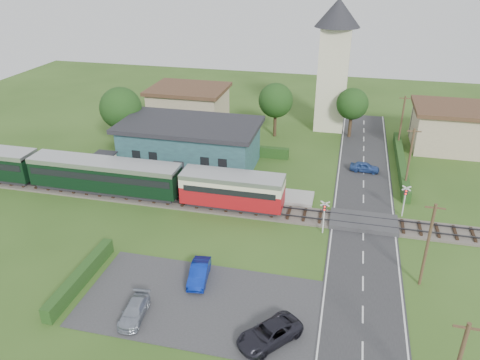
% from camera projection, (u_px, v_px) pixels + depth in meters
% --- Properties ---
extents(ground, '(120.00, 120.00, 0.00)m').
position_uv_depth(ground, '(254.00, 222.00, 44.02)').
color(ground, '#2D4C19').
extents(railway_track, '(76.00, 3.20, 0.49)m').
position_uv_depth(railway_track, '(258.00, 211.00, 45.72)').
color(railway_track, '#4C443D').
rests_on(railway_track, ground).
extents(road, '(6.00, 70.00, 0.05)m').
position_uv_depth(road, '(363.00, 235.00, 41.91)').
color(road, '#28282B').
rests_on(road, ground).
extents(car_park, '(17.00, 9.00, 0.08)m').
position_uv_depth(car_park, '(200.00, 303.00, 33.84)').
color(car_park, '#333335').
rests_on(car_park, ground).
extents(crossing_deck, '(6.20, 3.40, 0.45)m').
position_uv_depth(crossing_deck, '(364.00, 222.00, 43.57)').
color(crossing_deck, '#333335').
rests_on(crossing_deck, ground).
extents(platform, '(30.00, 3.00, 0.45)m').
position_uv_depth(platform, '(174.00, 185.00, 50.56)').
color(platform, gray).
rests_on(platform, ground).
extents(equipment_hut, '(2.30, 2.30, 2.55)m').
position_uv_depth(equipment_hut, '(105.00, 165.00, 51.57)').
color(equipment_hut, beige).
rests_on(equipment_hut, platform).
extents(station_building, '(16.00, 9.00, 5.30)m').
position_uv_depth(station_building, '(190.00, 144.00, 54.53)').
color(station_building, '#326B70').
rests_on(station_building, ground).
extents(train, '(43.20, 2.90, 3.40)m').
position_uv_depth(train, '(77.00, 172.00, 48.88)').
color(train, '#232328').
rests_on(train, ground).
extents(church_tower, '(6.00, 6.00, 17.60)m').
position_uv_depth(church_tower, '(335.00, 56.00, 62.91)').
color(church_tower, beige).
rests_on(church_tower, ground).
extents(house_west, '(10.80, 8.80, 5.50)m').
position_uv_depth(house_west, '(189.00, 106.00, 67.76)').
color(house_west, tan).
rests_on(house_west, ground).
extents(house_east, '(8.80, 8.80, 5.50)m').
position_uv_depth(house_east, '(447.00, 127.00, 59.55)').
color(house_east, tan).
rests_on(house_east, ground).
extents(hedge_carpark, '(0.80, 9.00, 1.20)m').
position_uv_depth(hedge_carpark, '(81.00, 277.00, 35.59)').
color(hedge_carpark, '#193814').
rests_on(hedge_carpark, ground).
extents(hedge_roadside, '(0.80, 18.00, 1.20)m').
position_uv_depth(hedge_roadside, '(401.00, 163.00, 54.75)').
color(hedge_roadside, '#193814').
rests_on(hedge_roadside, ground).
extents(hedge_station, '(22.00, 0.80, 1.30)m').
position_uv_depth(hedge_station, '(203.00, 146.00, 59.36)').
color(hedge_station, '#193814').
rests_on(hedge_station, ground).
extents(tree_a, '(5.20, 5.20, 8.00)m').
position_uv_depth(tree_a, '(121.00, 108.00, 58.07)').
color(tree_a, '#332316').
rests_on(tree_a, ground).
extents(tree_b, '(4.60, 4.60, 7.34)m').
position_uv_depth(tree_b, '(276.00, 101.00, 62.31)').
color(tree_b, '#332316').
rests_on(tree_b, ground).
extents(tree_c, '(4.20, 4.20, 6.78)m').
position_uv_depth(tree_c, '(352.00, 104.00, 62.12)').
color(tree_c, '#332316').
rests_on(tree_c, ground).
extents(utility_pole_b, '(1.40, 0.22, 7.00)m').
position_uv_depth(utility_pole_b, '(428.00, 244.00, 34.21)').
color(utility_pole_b, '#473321').
rests_on(utility_pole_b, ground).
extents(utility_pole_c, '(1.40, 0.22, 7.00)m').
position_uv_depth(utility_pole_c, '(409.00, 159.00, 48.18)').
color(utility_pole_c, '#473321').
rests_on(utility_pole_c, ground).
extents(utility_pole_d, '(1.40, 0.22, 7.00)m').
position_uv_depth(utility_pole_d, '(401.00, 122.00, 58.65)').
color(utility_pole_d, '#473321').
rests_on(utility_pole_d, ground).
extents(crossing_signal_near, '(0.84, 0.28, 3.28)m').
position_uv_depth(crossing_signal_near, '(324.00, 212.00, 41.38)').
color(crossing_signal_near, silver).
rests_on(crossing_signal_near, ground).
extents(crossing_signal_far, '(0.84, 0.28, 3.28)m').
position_uv_depth(crossing_signal_far, '(405.00, 196.00, 44.06)').
color(crossing_signal_far, silver).
rests_on(crossing_signal_far, ground).
extents(streetlamp_west, '(0.30, 0.30, 5.15)m').
position_uv_depth(streetlamp_west, '(129.00, 111.00, 64.76)').
color(streetlamp_west, '#3F3F47').
rests_on(streetlamp_west, ground).
extents(streetlamp_east, '(0.30, 0.30, 5.15)m').
position_uv_depth(streetlamp_east, '(412.00, 115.00, 62.90)').
color(streetlamp_east, '#3F3F47').
rests_on(streetlamp_east, ground).
extents(car_on_road, '(3.38, 1.52, 1.13)m').
position_uv_depth(car_on_road, '(365.00, 167.00, 53.73)').
color(car_on_road, '#2A4A92').
rests_on(car_on_road, road).
extents(car_park_blue, '(1.83, 3.93, 1.25)m').
position_uv_depth(car_park_blue, '(199.00, 273.00, 35.91)').
color(car_park_blue, navy).
rests_on(car_park_blue, car_park).
extents(car_park_silver, '(1.80, 3.74, 1.05)m').
position_uv_depth(car_park_silver, '(134.00, 311.00, 32.23)').
color(car_park_silver, '#8B93A1').
rests_on(car_park_silver, car_park).
extents(car_park_dark, '(4.50, 4.83, 1.26)m').
position_uv_depth(car_park_dark, '(269.00, 334.00, 30.20)').
color(car_park_dark, black).
rests_on(car_park_dark, car_park).
extents(pedestrian_near, '(0.77, 0.62, 1.85)m').
position_uv_depth(pedestrian_near, '(232.00, 180.00, 49.02)').
color(pedestrian_near, gray).
rests_on(pedestrian_near, platform).
extents(pedestrian_far, '(0.78, 0.94, 1.77)m').
position_uv_depth(pedestrian_far, '(128.00, 174.00, 50.41)').
color(pedestrian_far, gray).
rests_on(pedestrian_far, platform).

